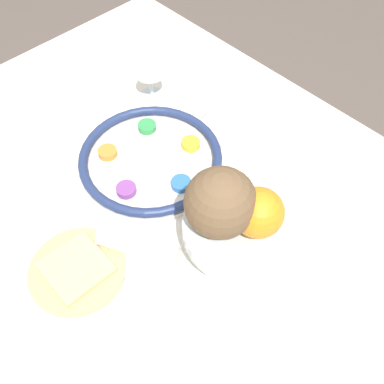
{
  "coord_description": "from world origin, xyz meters",
  "views": [
    {
      "loc": [
        0.46,
        -0.34,
        1.46
      ],
      "look_at": [
        0.09,
        0.02,
        0.76
      ],
      "focal_mm": 42.0,
      "sensor_mm": 36.0,
      "label": 1
    }
  ],
  "objects": [
    {
      "name": "seder_plate",
      "position": [
        -0.05,
        0.03,
        0.74
      ],
      "size": [
        0.3,
        0.3,
        0.03
      ],
      "color": "silver",
      "rests_on": "dining_table"
    },
    {
      "name": "cup_near",
      "position": [
        -0.36,
        0.11,
        0.75
      ],
      "size": [
        0.07,
        0.07,
        0.06
      ],
      "color": "silver",
      "rests_on": "dining_table"
    },
    {
      "name": "coconut",
      "position": [
        0.2,
        -0.03,
        0.88
      ],
      "size": [
        0.12,
        0.12,
        0.12
      ],
      "color": "brown",
      "rests_on": "fruit_stand"
    },
    {
      "name": "ground_plane",
      "position": [
        0.0,
        0.0,
        0.0
      ],
      "size": [
        8.0,
        8.0,
        0.0
      ],
      "primitive_type": "plane",
      "color": "#564C47"
    },
    {
      "name": "wine_glass",
      "position": [
        -0.21,
        0.17,
        0.82
      ],
      "size": [
        0.07,
        0.07,
        0.13
      ],
      "color": "silver",
      "rests_on": "dining_table"
    },
    {
      "name": "spoon",
      "position": [
        0.11,
        -0.17,
        0.73
      ],
      "size": [
        0.15,
        0.06,
        0.01
      ],
      "color": "silver",
      "rests_on": "dining_table"
    },
    {
      "name": "fruit_stand",
      "position": [
        0.23,
        0.0,
        0.8
      ],
      "size": [
        0.2,
        0.2,
        0.1
      ],
      "color": "silver",
      "rests_on": "dining_table"
    },
    {
      "name": "fork_left",
      "position": [
        -0.08,
        0.28,
        0.73
      ],
      "size": [
        0.03,
        0.17,
        0.01
      ],
      "color": "silver",
      "rests_on": "dining_table"
    },
    {
      "name": "orange_fruit",
      "position": [
        0.25,
        0.01,
        0.87
      ],
      "size": [
        0.08,
        0.08,
        0.08
      ],
      "color": "orange",
      "rests_on": "fruit_stand"
    },
    {
      "name": "dining_table",
      "position": [
        0.0,
        0.0,
        0.36
      ],
      "size": [
        1.14,
        0.9,
        0.72
      ],
      "color": "silver",
      "rests_on": "ground_plane"
    },
    {
      "name": "fork_right",
      "position": [
        -0.05,
        0.28,
        0.73
      ],
      "size": [
        0.02,
        0.17,
        0.01
      ],
      "color": "silver",
      "rests_on": "dining_table"
    },
    {
      "name": "napkin_roll",
      "position": [
        0.1,
        -0.13,
        0.75
      ],
      "size": [
        0.15,
        0.11,
        0.04
      ],
      "color": "white",
      "rests_on": "dining_table"
    },
    {
      "name": "bread_plate",
      "position": [
        0.06,
        -0.24,
        0.73
      ],
      "size": [
        0.18,
        0.18,
        0.02
      ],
      "color": "tan",
      "rests_on": "dining_table"
    }
  ]
}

